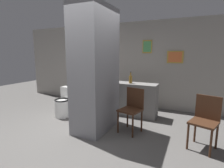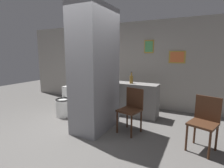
# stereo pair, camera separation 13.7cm
# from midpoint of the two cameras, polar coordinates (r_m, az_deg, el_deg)

# --- Properties ---
(ground_plane) EXTENTS (14.00, 14.00, 0.00)m
(ground_plane) POSITION_cam_midpoint_polar(r_m,az_deg,el_deg) (3.71, -10.41, -16.56)
(ground_plane) COLOR #5B5956
(wall_back) EXTENTS (8.00, 0.09, 2.60)m
(wall_back) POSITION_cam_midpoint_polar(r_m,az_deg,el_deg) (5.64, 5.70, 6.36)
(wall_back) COLOR gray
(wall_back) RESTS_ON ground_plane
(pillar_center) EXTENTS (0.66, 1.11, 2.60)m
(pillar_center) POSITION_cam_midpoint_polar(r_m,az_deg,el_deg) (3.73, -4.51, 4.61)
(pillar_center) COLOR gray
(pillar_center) RESTS_ON ground_plane
(counter_shelf) EXTENTS (1.46, 0.44, 0.87)m
(counter_shelf) POSITION_cam_midpoint_polar(r_m,az_deg,el_deg) (4.75, 6.88, -4.89)
(counter_shelf) COLOR gray
(counter_shelf) RESTS_ON ground_plane
(toilet) EXTENTS (0.41, 0.57, 0.75)m
(toilet) POSITION_cam_midpoint_polar(r_m,az_deg,el_deg) (4.86, -14.38, -6.25)
(toilet) COLOR white
(toilet) RESTS_ON ground_plane
(chair_near_pillar) EXTENTS (0.50, 0.50, 0.92)m
(chair_near_pillar) POSITION_cam_midpoint_polar(r_m,az_deg,el_deg) (3.73, 7.40, -7.65)
(chair_near_pillar) COLOR #422616
(chair_near_pillar) RESTS_ON ground_plane
(chair_by_doorway) EXTENTS (0.52, 0.52, 0.92)m
(chair_by_doorway) POSITION_cam_midpoint_polar(r_m,az_deg,el_deg) (3.44, 29.00, -10.34)
(chair_by_doorway) COLOR #422616
(chair_by_doorway) RESTS_ON ground_plane
(bicycle) EXTENTS (1.67, 0.42, 0.69)m
(bicycle) POSITION_cam_midpoint_polar(r_m,az_deg,el_deg) (5.09, -4.66, -5.05)
(bicycle) COLOR black
(bicycle) RESTS_ON ground_plane
(bottle_tall) EXTENTS (0.09, 0.09, 0.32)m
(bottle_tall) POSITION_cam_midpoint_polar(r_m,az_deg,el_deg) (4.59, 7.19, 1.61)
(bottle_tall) COLOR olive
(bottle_tall) RESTS_ON counter_shelf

